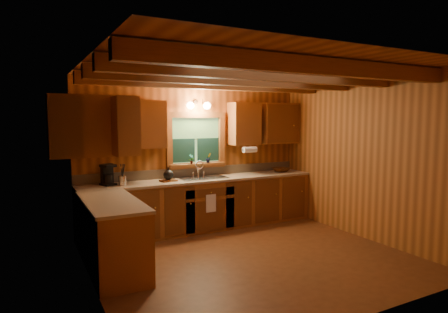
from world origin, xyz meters
TOP-DOWN VIEW (x-y plane):
  - room at (0.00, 0.00)m, footprint 4.20×4.20m
  - ceiling_beams at (0.00, 0.00)m, footprint 4.20×2.54m
  - base_cabinets at (-0.49, 1.28)m, footprint 4.20×2.22m
  - countertop at (-0.48, 1.29)m, footprint 4.20×2.24m
  - backsplash at (0.00, 1.89)m, footprint 4.20×0.02m
  - dishwasher_panel at (-1.47, 0.68)m, footprint 0.02×0.60m
  - upper_cabinets at (-0.56, 1.42)m, footprint 4.19×1.77m
  - window at (0.00, 1.87)m, footprint 1.12×0.08m
  - window_sill at (0.00, 1.82)m, footprint 1.06×0.14m
  - wall_sconce at (0.00, 1.75)m, footprint 0.45×0.21m
  - paper_towel_roll at (0.92, 1.53)m, footprint 0.27×0.11m
  - dish_towel at (0.00, 1.26)m, footprint 0.18×0.01m
  - sink at (0.00, 1.60)m, footprint 0.82×0.48m
  - coffee_maker at (-1.60, 1.68)m, footprint 0.18×0.24m
  - utensil_crock at (-1.40, 1.52)m, footprint 0.12×0.12m
  - cutting_board at (-0.64, 1.56)m, footprint 0.28×0.22m
  - teakettle at (-0.64, 1.56)m, footprint 0.17×0.17m
  - wicker_basket at (1.69, 1.61)m, footprint 0.34×0.34m
  - potted_plant_left at (-0.13, 1.78)m, footprint 0.11×0.09m
  - potted_plant_right at (0.21, 1.79)m, footprint 0.11×0.09m

SIDE VIEW (x-z plane):
  - base_cabinets at x=-0.49m, z-range 0.00..0.86m
  - dishwasher_panel at x=-1.47m, z-range 0.03..0.83m
  - dish_towel at x=0.00m, z-range 0.37..0.67m
  - sink at x=0.00m, z-range 0.64..1.07m
  - countertop at x=-0.48m, z-range 0.86..0.90m
  - cutting_board at x=-0.64m, z-range 0.90..0.92m
  - wicker_basket at x=1.69m, z-range 0.90..0.98m
  - backsplash at x=0.00m, z-range 0.90..1.06m
  - utensil_crock at x=-1.40m, z-range 0.81..1.15m
  - teakettle at x=-0.64m, z-range 0.90..1.11m
  - coffee_maker at x=-1.60m, z-range 0.90..1.23m
  - window_sill at x=0.00m, z-range 1.10..1.14m
  - potted_plant_left at x=-0.13m, z-range 1.14..1.32m
  - potted_plant_right at x=0.21m, z-range 1.14..1.32m
  - room at x=0.00m, z-range -0.80..3.40m
  - paper_towel_roll at x=0.92m, z-range 1.31..1.42m
  - window at x=0.00m, z-range 1.03..2.03m
  - upper_cabinets at x=-0.56m, z-range 1.45..2.23m
  - wall_sconce at x=0.00m, z-range 2.08..2.25m
  - ceiling_beams at x=0.00m, z-range 2.40..2.58m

